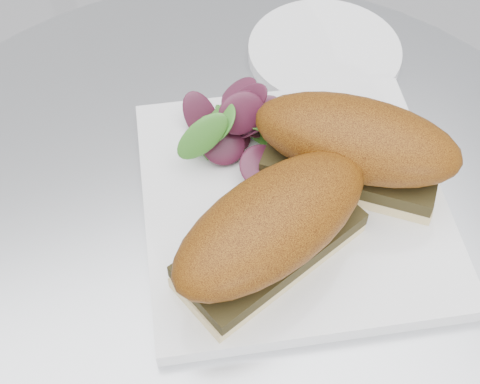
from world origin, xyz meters
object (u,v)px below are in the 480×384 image
object	(u,v)px
plate	(293,202)
sandwich_left	(271,229)
sandwich_right	(355,146)
saucer	(324,52)

from	to	relation	value
plate	sandwich_left	distance (m)	0.08
sandwich_right	sandwich_left	bearing A→B (deg)	-112.60
sandwich_left	sandwich_right	bearing A→B (deg)	8.90
plate	sandwich_left	bearing A→B (deg)	-130.47
saucer	plate	bearing A→B (deg)	-122.23
plate	sandwich_right	bearing A→B (deg)	4.25
plate	saucer	bearing A→B (deg)	57.77
sandwich_left	saucer	distance (m)	0.27
plate	sandwich_left	xyz separation A→B (m)	(-0.04, -0.05, 0.05)
plate	sandwich_right	xyz separation A→B (m)	(0.05, 0.00, 0.05)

